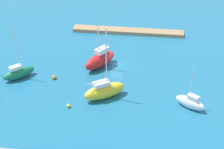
% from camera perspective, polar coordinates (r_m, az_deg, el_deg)
% --- Properties ---
extents(water, '(160.00, 160.00, 0.00)m').
position_cam_1_polar(water, '(68.40, 0.71, 1.65)').
color(water, '#1E668C').
rests_on(water, ground).
extents(pier_dock, '(26.31, 2.93, 0.79)m').
position_cam_1_polar(pier_dock, '(82.14, 2.65, 7.26)').
color(pier_dock, '#997A56').
rests_on(pier_dock, ground).
extents(sailboat_red_along_channel, '(6.32, 7.67, 11.51)m').
position_cam_1_polar(sailboat_red_along_channel, '(66.92, -2.00, 2.52)').
color(sailboat_red_along_channel, red).
rests_on(sailboat_red_along_channel, water).
extents(sailboat_green_near_pier, '(5.64, 5.56, 10.56)m').
position_cam_1_polar(sailboat_green_near_pier, '(65.78, -15.35, 0.28)').
color(sailboat_green_near_pier, '#19724C').
rests_on(sailboat_green_near_pier, water).
extents(sailboat_white_mid_basin, '(5.17, 3.92, 7.60)m').
position_cam_1_polar(sailboat_white_mid_basin, '(57.22, 12.96, -4.55)').
color(sailboat_white_mid_basin, white).
rests_on(sailboat_white_mid_basin, water).
extents(sailboat_yellow_off_beacon, '(7.49, 6.18, 12.95)m').
position_cam_1_polar(sailboat_yellow_off_beacon, '(57.96, -1.27, -2.69)').
color(sailboat_yellow_off_beacon, yellow).
rests_on(sailboat_yellow_off_beacon, water).
extents(mooring_buoy_orange, '(0.79, 0.79, 0.79)m').
position_cam_1_polar(mooring_buoy_orange, '(64.44, -9.63, -0.46)').
color(mooring_buoy_orange, orange).
rests_on(mooring_buoy_orange, water).
extents(mooring_buoy_yellow, '(0.64, 0.64, 0.64)m').
position_cam_1_polar(mooring_buoy_yellow, '(56.77, -7.27, -5.20)').
color(mooring_buoy_yellow, yellow).
rests_on(mooring_buoy_yellow, water).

